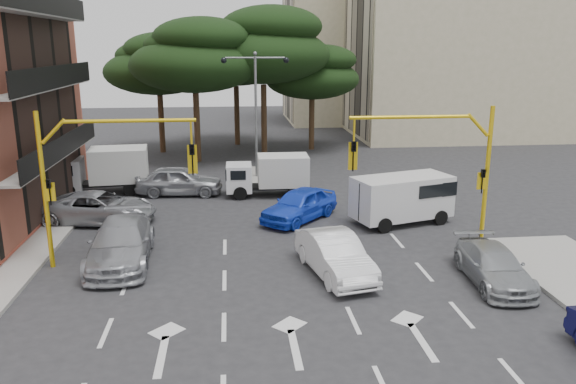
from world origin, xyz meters
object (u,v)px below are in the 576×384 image
object	(u,v)px
car_silver_parked	(494,266)
box_truck_a	(102,171)
car_silver_wagon	(121,243)
van_white	(402,199)
car_silver_cross_a	(99,208)
car_white_hatch	(335,255)
box_truck_b	(268,176)
street_lamp_center	(256,93)
car_silver_cross_b	(179,181)
car_blue_compact	(299,205)
signal_mast_left	(92,167)
signal_mast_right	(445,160)

from	to	relation	value
car_silver_parked	box_truck_a	size ratio (longest dim) A/B	0.85
car_silver_wagon	van_white	size ratio (longest dim) A/B	1.21
car_silver_wagon	car_silver_parked	xyz separation A→B (m)	(13.61, -3.39, -0.17)
car_silver_wagon	car_silver_cross_a	world-z (taller)	car_silver_wagon
car_white_hatch	box_truck_b	xyz separation A→B (m)	(-1.65, 11.61, 0.38)
street_lamp_center	car_silver_wagon	world-z (taller)	street_lamp_center
van_white	car_silver_wagon	bearing A→B (deg)	-89.67
car_silver_wagon	car_silver_parked	world-z (taller)	car_silver_wagon
car_silver_cross_b	car_white_hatch	bearing A→B (deg)	-146.73
car_silver_wagon	car_silver_cross_a	xyz separation A→B (m)	(-1.99, 5.36, -0.07)
car_silver_cross_b	van_white	distance (m)	12.76
car_blue_compact	signal_mast_left	bearing A→B (deg)	-107.39
signal_mast_right	van_white	world-z (taller)	signal_mast_right
signal_mast_right	car_silver_cross_a	distance (m)	16.11
street_lamp_center	car_white_hatch	distance (m)	16.66
box_truck_a	car_blue_compact	bearing A→B (deg)	-126.64
car_silver_cross_b	box_truck_a	distance (m)	4.52
van_white	box_truck_a	xyz separation A→B (m)	(-15.42, 7.29, 0.14)
car_silver_parked	box_truck_a	bearing A→B (deg)	142.67
street_lamp_center	car_silver_parked	bearing A→B (deg)	-66.19
car_white_hatch	car_blue_compact	xyz separation A→B (m)	(-0.47, 6.80, 0.01)
car_blue_compact	box_truck_b	distance (m)	4.97
car_silver_cross_a	van_white	distance (m)	14.51
car_blue_compact	car_silver_wagon	world-z (taller)	car_silver_wagon
car_silver_cross_a	car_white_hatch	bearing A→B (deg)	-116.34
car_blue_compact	signal_mast_right	bearing A→B (deg)	-1.44
signal_mast_right	box_truck_b	world-z (taller)	signal_mast_right
signal_mast_left	car_silver_wagon	world-z (taller)	signal_mast_left
car_white_hatch	car_silver_cross_a	world-z (taller)	car_white_hatch
car_blue_compact	box_truck_b	bearing A→B (deg)	145.99
car_silver_cross_a	box_truck_a	distance (m)	5.88
car_blue_compact	car_silver_cross_b	bearing A→B (deg)	-179.37
car_silver_cross_b	street_lamp_center	bearing A→B (deg)	-47.40
street_lamp_center	car_silver_parked	size ratio (longest dim) A/B	1.73
car_white_hatch	car_blue_compact	world-z (taller)	car_blue_compact
car_silver_wagon	car_silver_cross_b	world-z (taller)	car_silver_cross_b
car_blue_compact	car_silver_cross_b	xyz separation A→B (m)	(-6.21, 5.50, 0.04)
street_lamp_center	car_silver_cross_b	xyz separation A→B (m)	(-4.59, -3.56, -4.60)
car_white_hatch	car_silver_cross_a	size ratio (longest dim) A/B	0.87
signal_mast_right	car_silver_cross_b	size ratio (longest dim) A/B	1.24
van_white	signal_mast_right	bearing A→B (deg)	-11.35
car_silver_wagon	car_blue_compact	bearing A→B (deg)	29.35
signal_mast_left	car_white_hatch	world-z (taller)	signal_mast_left
signal_mast_right	street_lamp_center	xyz separation A→B (m)	(-6.80, 14.01, 1.54)
van_white	box_truck_b	xyz separation A→B (m)	(-5.98, 5.75, -0.01)
car_silver_parked	box_truck_b	bearing A→B (deg)	122.73
car_silver_cross_a	box_truck_a	bearing A→B (deg)	19.72
van_white	signal_mast_left	bearing A→B (deg)	-89.95
box_truck_a	car_white_hatch	bearing A→B (deg)	-145.61
box_truck_b	signal_mast_left	bearing A→B (deg)	144.45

